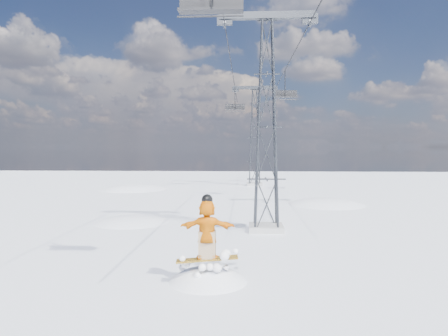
{
  "coord_description": "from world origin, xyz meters",
  "views": [
    {
      "loc": [
        -0.35,
        -13.11,
        4.44
      ],
      "look_at": [
        -1.25,
        4.4,
        3.52
      ],
      "focal_mm": 32.0,
      "sensor_mm": 36.0,
      "label": 1
    }
  ],
  "objects": [
    {
      "name": "ground",
      "position": [
        0.0,
        0.0,
        0.0
      ],
      "size": [
        120.0,
        120.0,
        0.0
      ],
      "primitive_type": "plane",
      "color": "white",
      "rests_on": "ground"
    },
    {
      "name": "lift_chair_mid",
      "position": [
        3.0,
        20.66,
        8.84
      ],
      "size": [
        2.03,
        0.58,
        2.51
      ],
      "color": "black",
      "rests_on": "ground"
    },
    {
      "name": "lift_tower_near",
      "position": [
        0.8,
        8.0,
        5.47
      ],
      "size": [
        5.2,
        1.8,
        11.43
      ],
      "color": "#999999",
      "rests_on": "ground"
    },
    {
      "name": "lift_chair_near",
      "position": [
        -1.4,
        -0.57,
        8.86
      ],
      "size": [
        2.01,
        0.58,
        2.49
      ],
      "color": "black",
      "rests_on": "ground"
    },
    {
      "name": "lift_chair_far",
      "position": [
        -1.4,
        30.28,
        8.75
      ],
      "size": [
        2.11,
        0.61,
        2.62
      ],
      "color": "black",
      "rests_on": "ground"
    },
    {
      "name": "haul_cables",
      "position": [
        0.8,
        19.5,
        10.85
      ],
      "size": [
        4.46,
        51.0,
        0.06
      ],
      "color": "black",
      "rests_on": "ground"
    },
    {
      "name": "lift_tower_far",
      "position": [
        0.8,
        33.0,
        5.47
      ],
      "size": [
        5.2,
        1.8,
        11.43
      ],
      "color": "#999999",
      "rests_on": "ground"
    },
    {
      "name": "snow_terrain",
      "position": [
        -4.77,
        21.24,
        -9.59
      ],
      "size": [
        39.0,
        37.0,
        22.0
      ],
      "color": "white",
      "rests_on": "ground"
    },
    {
      "name": "snowboarder_jump",
      "position": [
        -1.55,
        -0.12,
        -1.6
      ],
      "size": [
        4.4,
        4.4,
        6.88
      ],
      "color": "white",
      "rests_on": "ground"
    }
  ]
}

